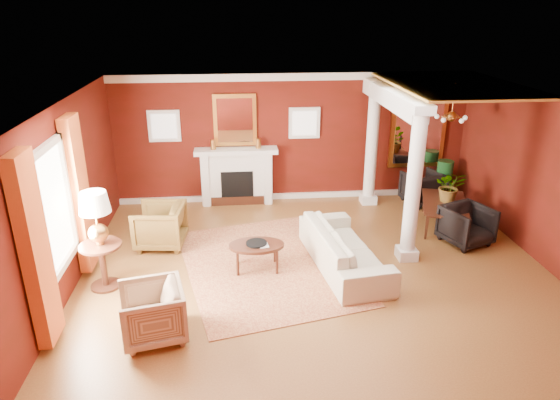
{
  "coord_description": "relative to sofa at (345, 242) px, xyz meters",
  "views": [
    {
      "loc": [
        -1.34,
        -7.46,
        4.32
      ],
      "look_at": [
        -0.58,
        0.48,
        1.15
      ],
      "focal_mm": 32.0,
      "sensor_mm": 36.0,
      "label": 1
    }
  ],
  "objects": [
    {
      "name": "ground",
      "position": [
        -0.51,
        -0.12,
        -0.48
      ],
      "size": [
        8.0,
        8.0,
        0.0
      ],
      "primitive_type": "plane",
      "color": "brown",
      "rests_on": "ground"
    },
    {
      "name": "room_shell",
      "position": [
        -0.51,
        -0.12,
        1.54
      ],
      "size": [
        8.04,
        7.04,
        2.92
      ],
      "color": "#57110C",
      "rests_on": "ground"
    },
    {
      "name": "fireplace",
      "position": [
        -1.81,
        3.2,
        0.17
      ],
      "size": [
        1.85,
        0.42,
        1.29
      ],
      "color": "white",
      "rests_on": "ground"
    },
    {
      "name": "overmantel_mirror",
      "position": [
        -1.81,
        3.34,
        1.42
      ],
      "size": [
        0.95,
        0.07,
        1.15
      ],
      "color": "gold",
      "rests_on": "fireplace"
    },
    {
      "name": "flank_window_left",
      "position": [
        -3.36,
        3.35,
        1.32
      ],
      "size": [
        0.7,
        0.07,
        0.7
      ],
      "color": "white",
      "rests_on": "room_shell"
    },
    {
      "name": "flank_window_right",
      "position": [
        -0.26,
        3.35,
        1.32
      ],
      "size": [
        0.7,
        0.07,
        0.7
      ],
      "color": "white",
      "rests_on": "room_shell"
    },
    {
      "name": "left_window",
      "position": [
        -4.4,
        -0.72,
        0.95
      ],
      "size": [
        0.21,
        2.55,
        2.6
      ],
      "color": "white",
      "rests_on": "room_shell"
    },
    {
      "name": "column_front",
      "position": [
        1.19,
        0.18,
        0.95
      ],
      "size": [
        0.36,
        0.36,
        2.8
      ],
      "color": "white",
      "rests_on": "ground"
    },
    {
      "name": "column_back",
      "position": [
        1.19,
        2.88,
        0.95
      ],
      "size": [
        0.36,
        0.36,
        2.8
      ],
      "color": "white",
      "rests_on": "ground"
    },
    {
      "name": "header_beam",
      "position": [
        1.19,
        1.78,
        2.14
      ],
      "size": [
        0.3,
        3.2,
        0.32
      ],
      "primitive_type": "cube",
      "color": "white",
      "rests_on": "column_front"
    },
    {
      "name": "amber_ceiling",
      "position": [
        2.34,
        1.63,
        2.39
      ],
      "size": [
        2.3,
        3.4,
        0.04
      ],
      "primitive_type": "cube",
      "color": "gold",
      "rests_on": "room_shell"
    },
    {
      "name": "dining_mirror",
      "position": [
        2.39,
        3.34,
        1.07
      ],
      "size": [
        1.3,
        0.07,
        1.7
      ],
      "color": "gold",
      "rests_on": "room_shell"
    },
    {
      "name": "chandelier",
      "position": [
        2.39,
        1.68,
        1.77
      ],
      "size": [
        0.6,
        0.62,
        0.75
      ],
      "color": "#BD823B",
      "rests_on": "room_shell"
    },
    {
      "name": "crown_trim",
      "position": [
        -0.51,
        3.34,
        2.34
      ],
      "size": [
        8.0,
        0.08,
        0.16
      ],
      "primitive_type": "cube",
      "color": "white",
      "rests_on": "room_shell"
    },
    {
      "name": "base_trim",
      "position": [
        -0.51,
        3.34,
        -0.42
      ],
      "size": [
        8.0,
        0.08,
        0.12
      ],
      "primitive_type": "cube",
      "color": "white",
      "rests_on": "ground"
    },
    {
      "name": "rug",
      "position": [
        -1.35,
        0.15,
        -0.47
      ],
      "size": [
        3.43,
        4.12,
        0.01
      ],
      "primitive_type": "cube",
      "rotation": [
        0.0,
        0.0,
        0.22
      ],
      "color": "maroon",
      "rests_on": "ground"
    },
    {
      "name": "sofa",
      "position": [
        0.0,
        0.0,
        0.0
      ],
      "size": [
        1.04,
        2.52,
        0.96
      ],
      "primitive_type": "imported",
      "rotation": [
        0.0,
        0.0,
        1.71
      ],
      "color": "beige",
      "rests_on": "ground"
    },
    {
      "name": "armchair_leopard",
      "position": [
        -3.29,
        1.13,
        -0.03
      ],
      "size": [
        0.91,
        0.96,
        0.9
      ],
      "primitive_type": "imported",
      "rotation": [
        0.0,
        0.0,
        -1.67
      ],
      "color": "black",
      "rests_on": "ground"
    },
    {
      "name": "armchair_stripe",
      "position": [
        -3.03,
        -1.7,
        -0.05
      ],
      "size": [
        0.94,
        0.98,
        0.86
      ],
      "primitive_type": "imported",
      "rotation": [
        0.0,
        0.0,
        -1.36
      ],
      "color": "tan",
      "rests_on": "ground"
    },
    {
      "name": "coffee_table",
      "position": [
        -1.52,
        0.05,
        -0.04
      ],
      "size": [
        0.95,
        0.95,
        0.48
      ],
      "rotation": [
        0.0,
        0.0,
        -0.04
      ],
      "color": "#32160E",
      "rests_on": "ground"
    },
    {
      "name": "coffee_book",
      "position": [
        -1.48,
        -0.03,
        0.11
      ],
      "size": [
        0.16,
        0.03,
        0.21
      ],
      "primitive_type": "imported",
      "rotation": [
        0.0,
        0.0,
        0.1
      ],
      "color": "#32160E",
      "rests_on": "coffee_table"
    },
    {
      "name": "side_table",
      "position": [
        -4.01,
        -0.29,
        0.65
      ],
      "size": [
        0.66,
        0.66,
        1.65
      ],
      "rotation": [
        0.0,
        0.0,
        -0.09
      ],
      "color": "#32160E",
      "rests_on": "ground"
    },
    {
      "name": "dining_table",
      "position": [
        2.41,
        1.45,
        -0.05
      ],
      "size": [
        1.0,
        1.62,
        0.85
      ],
      "primitive_type": "imported",
      "rotation": [
        0.0,
        0.0,
        1.24
      ],
      "color": "#32160E",
      "rests_on": "ground"
    },
    {
      "name": "dining_chair_near",
      "position": [
        2.51,
        0.67,
        -0.07
      ],
      "size": [
        1.02,
        0.99,
        0.82
      ],
      "primitive_type": "imported",
      "rotation": [
        0.0,
        0.0,
        0.37
      ],
      "color": "black",
      "rests_on": "ground"
    },
    {
      "name": "dining_chair_far",
      "position": [
        2.43,
        2.77,
        -0.07
      ],
      "size": [
        0.96,
        0.93,
        0.81
      ],
      "primitive_type": "imported",
      "rotation": [
        0.0,
        0.0,
        3.42
      ],
      "color": "black",
      "rests_on": "ground"
    },
    {
      "name": "green_urn",
      "position": [
        2.95,
        2.88,
        -0.1
      ],
      "size": [
        0.41,
        0.41,
        0.97
      ],
      "color": "#14411A",
      "rests_on": "ground"
    },
    {
      "name": "potted_plant",
      "position": [
        2.47,
        1.51,
        0.63
      ],
      "size": [
        0.74,
        0.79,
        0.51
      ],
      "primitive_type": "imported",
      "rotation": [
        0.0,
        0.0,
        -0.28
      ],
      "color": "#26591E",
      "rests_on": "dining_table"
    }
  ]
}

